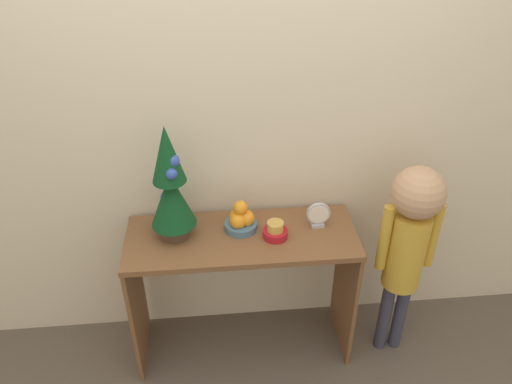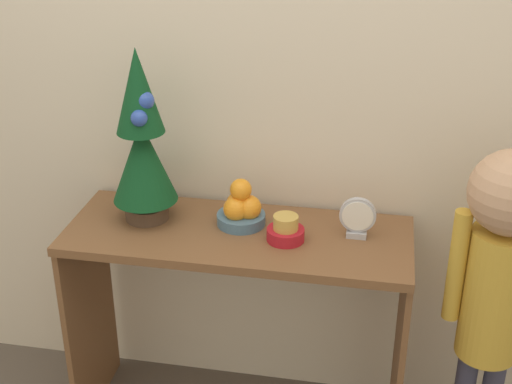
% 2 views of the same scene
% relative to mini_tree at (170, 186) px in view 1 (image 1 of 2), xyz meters
% --- Properties ---
extents(ground_plane, '(12.00, 12.00, 0.00)m').
position_rel_mini_tree_xyz_m(ground_plane, '(0.32, -0.26, -1.07)').
color(ground_plane, brown).
extents(back_wall, '(7.00, 0.05, 2.50)m').
position_rel_mini_tree_xyz_m(back_wall, '(0.32, 0.22, 0.18)').
color(back_wall, beige).
rests_on(back_wall, ground_plane).
extents(console_table, '(1.13, 0.43, 0.79)m').
position_rel_mini_tree_xyz_m(console_table, '(0.32, -0.04, -0.47)').
color(console_table, brown).
rests_on(console_table, ground_plane).
extents(mini_tree, '(0.22, 0.22, 0.59)m').
position_rel_mini_tree_xyz_m(mini_tree, '(0.00, 0.00, 0.00)').
color(mini_tree, '#4C3828').
rests_on(mini_tree, console_table).
extents(fruit_bowl, '(0.16, 0.16, 0.16)m').
position_rel_mini_tree_xyz_m(fruit_bowl, '(0.32, 0.02, -0.22)').
color(fruit_bowl, '#476B84').
rests_on(fruit_bowl, console_table).
extents(singing_bowl, '(0.12, 0.12, 0.09)m').
position_rel_mini_tree_xyz_m(singing_bowl, '(0.48, -0.06, -0.25)').
color(singing_bowl, '#AD1923').
rests_on(singing_bowl, console_table).
extents(desk_clock, '(0.12, 0.04, 0.14)m').
position_rel_mini_tree_xyz_m(desk_clock, '(0.71, -0.00, -0.21)').
color(desk_clock, '#B2B2B7').
rests_on(desk_clock, console_table).
extents(child_figure, '(0.30, 0.25, 1.17)m').
position_rel_mini_tree_xyz_m(child_figure, '(1.14, -0.12, -0.27)').
color(child_figure, '#38384C').
rests_on(child_figure, ground_plane).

